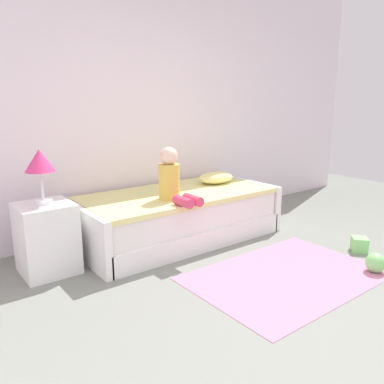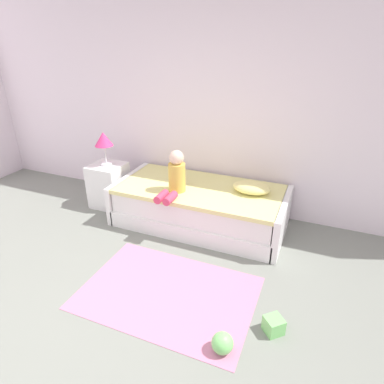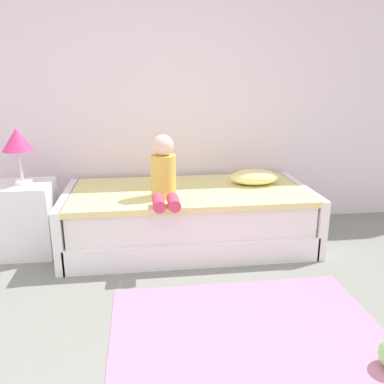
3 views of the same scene
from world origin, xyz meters
The scene contains 7 objects.
wall_rear centered at (0.00, 2.60, 1.45)m, with size 7.20×0.10×2.90m, color white.
bed centered at (0.08, 2.00, 0.25)m, with size 2.11×1.00×0.50m.
nightstand centered at (-1.27, 1.99, 0.30)m, with size 0.44×0.44×0.60m, color white.
table_lamp centered at (-1.27, 1.99, 0.94)m, with size 0.24×0.24×0.45m.
child_figure centered at (-0.14, 1.77, 0.70)m, with size 0.20×0.51×0.50m.
pillow centered at (0.69, 2.10, 0.56)m, with size 0.44×0.30×0.13m, color #F2E58C.
area_rug centered at (0.27, 0.70, 0.00)m, with size 1.60×1.10×0.01m, color pink.
Camera 3 is at (-0.32, -1.25, 1.45)m, focal length 37.08 mm.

